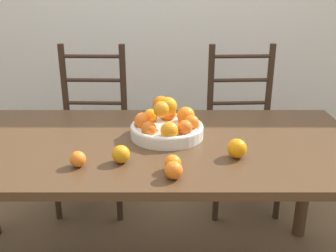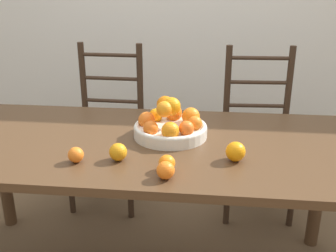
% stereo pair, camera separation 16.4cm
% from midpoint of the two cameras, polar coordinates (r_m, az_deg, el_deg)
% --- Properties ---
extents(dining_table, '(1.93, 0.87, 0.73)m').
position_cam_midpoint_polar(dining_table, '(1.75, -6.65, -4.91)').
color(dining_table, '#4C331E').
rests_on(dining_table, ground_plane).
extents(fruit_bowl, '(0.33, 0.33, 0.18)m').
position_cam_midpoint_polar(fruit_bowl, '(1.74, -2.69, 0.11)').
color(fruit_bowl, silver).
rests_on(fruit_bowl, dining_table).
extents(orange_loose_0, '(0.07, 0.07, 0.07)m').
position_cam_midpoint_polar(orange_loose_0, '(1.39, -2.43, -6.51)').
color(orange_loose_0, orange).
rests_on(orange_loose_0, dining_table).
extents(orange_loose_1, '(0.06, 0.06, 0.06)m').
position_cam_midpoint_polar(orange_loose_1, '(1.44, -2.42, -5.46)').
color(orange_loose_1, orange).
rests_on(orange_loose_1, dining_table).
extents(orange_loose_2, '(0.06, 0.06, 0.06)m').
position_cam_midpoint_polar(orange_loose_2, '(1.53, -15.84, -4.70)').
color(orange_loose_2, orange).
rests_on(orange_loose_2, dining_table).
extents(orange_loose_3, '(0.07, 0.07, 0.07)m').
position_cam_midpoint_polar(orange_loose_3, '(1.52, -9.79, -4.12)').
color(orange_loose_3, orange).
rests_on(orange_loose_3, dining_table).
extents(orange_loose_4, '(0.08, 0.08, 0.08)m').
position_cam_midpoint_polar(orange_loose_4, '(1.55, 7.19, -3.33)').
color(orange_loose_4, orange).
rests_on(orange_loose_4, dining_table).
extents(chair_left, '(0.43, 0.41, 1.02)m').
position_cam_midpoint_polar(chair_left, '(2.53, -12.62, -0.93)').
color(chair_left, '#382619').
rests_on(chair_left, ground_plane).
extents(chair_right, '(0.44, 0.42, 1.02)m').
position_cam_midpoint_polar(chair_right, '(2.50, 9.07, -0.97)').
color(chair_right, '#382619').
rests_on(chair_right, ground_plane).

